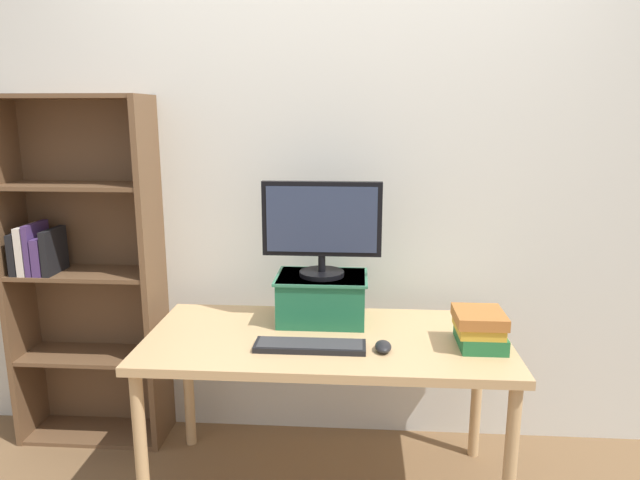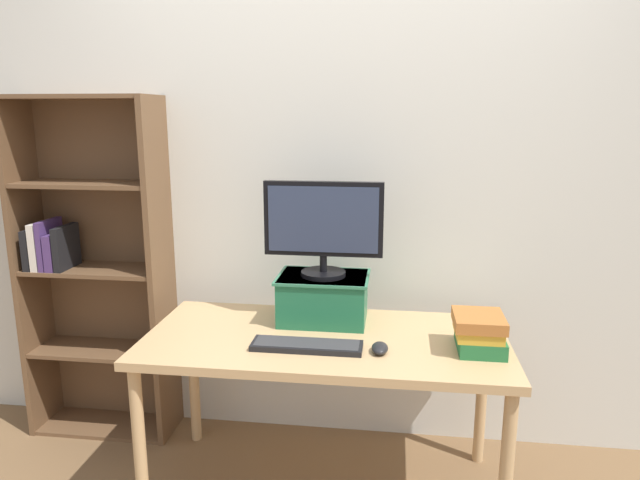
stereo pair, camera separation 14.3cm
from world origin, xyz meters
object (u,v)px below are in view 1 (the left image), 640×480
(desk, at_px, (326,352))
(computer_monitor, at_px, (322,225))
(riser_box, at_px, (322,297))
(computer_mouse, at_px, (383,347))
(keyboard, at_px, (310,346))
(bookshelf_unit, at_px, (83,271))
(book_stack, at_px, (479,328))

(desk, bearing_deg, computer_monitor, 99.89)
(riser_box, height_order, computer_mouse, riser_box)
(desk, xyz_separation_m, riser_box, (-0.03, 0.19, 0.18))
(keyboard, bearing_deg, desk, 67.10)
(bookshelf_unit, height_order, computer_mouse, bookshelf_unit)
(computer_mouse, xyz_separation_m, book_stack, (0.38, 0.08, 0.05))
(riser_box, xyz_separation_m, keyboard, (-0.02, -0.32, -0.10))
(riser_box, bearing_deg, desk, -80.18)
(book_stack, bearing_deg, keyboard, -173.48)
(bookshelf_unit, bearing_deg, computer_monitor, -9.57)
(riser_box, bearing_deg, bookshelf_unit, 170.50)
(desk, relative_size, riser_box, 3.73)
(desk, bearing_deg, riser_box, 99.82)
(keyboard, bearing_deg, computer_monitor, 85.60)
(desk, distance_m, computer_monitor, 0.54)
(desk, height_order, computer_monitor, computer_monitor)
(desk, distance_m, bookshelf_unit, 1.30)
(keyboard, height_order, book_stack, book_stack)
(bookshelf_unit, bearing_deg, riser_box, -9.50)
(riser_box, distance_m, computer_monitor, 0.32)
(desk, relative_size, book_stack, 6.27)
(bookshelf_unit, height_order, computer_monitor, bookshelf_unit)
(bookshelf_unit, distance_m, riser_box, 1.20)
(keyboard, distance_m, computer_mouse, 0.29)
(computer_monitor, distance_m, keyboard, 0.53)
(computer_mouse, height_order, book_stack, book_stack)
(desk, distance_m, riser_box, 0.26)
(keyboard, height_order, computer_mouse, computer_mouse)
(bookshelf_unit, xyz_separation_m, keyboard, (1.16, -0.52, -0.14))
(computer_monitor, height_order, keyboard, computer_monitor)
(book_stack, bearing_deg, riser_box, 159.26)
(bookshelf_unit, xyz_separation_m, computer_mouse, (1.45, -0.52, -0.13))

